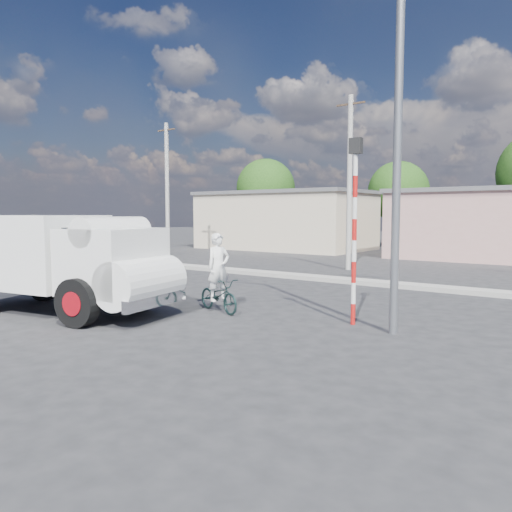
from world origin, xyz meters
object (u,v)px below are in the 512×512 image
Objects in this scene: truck at (63,259)px; cyclist at (219,278)px; traffic_pole at (355,215)px; bicycle at (219,295)px; streetlight at (391,104)px.

truck is 3.61× the size of cyclist.
truck is 7.60m from traffic_pole.
truck reaches higher than cyclist.
bicycle is at bearing 28.24° from truck.
traffic_pole is at bearing 162.27° from streetlight.
traffic_pole is 2.56m from streetlight.
traffic_pole is 0.48× the size of streetlight.
cyclist is at bearing -168.64° from traffic_pole.
streetlight is (7.72, 2.93, 3.53)m from truck.
truck is 4.12m from cyclist.
cyclist reaches higher than bicycle.
bicycle is 0.96× the size of cyclist.
streetlight is (4.50, 0.42, 4.51)m from bicycle.
bicycle is at bearing -168.64° from traffic_pole.
truck is 1.50× the size of traffic_pole.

